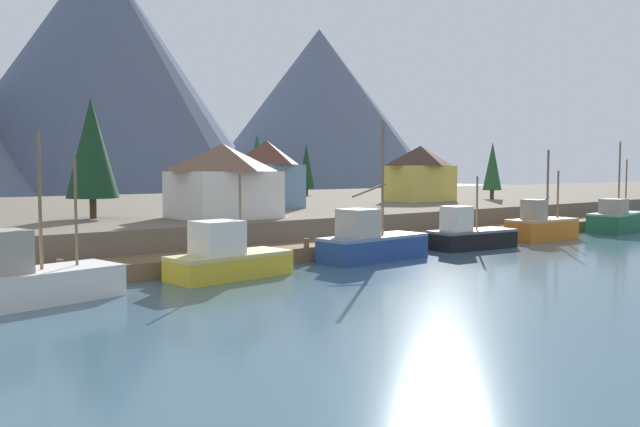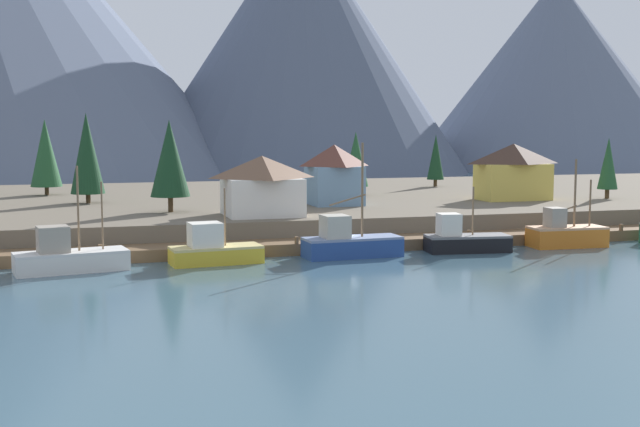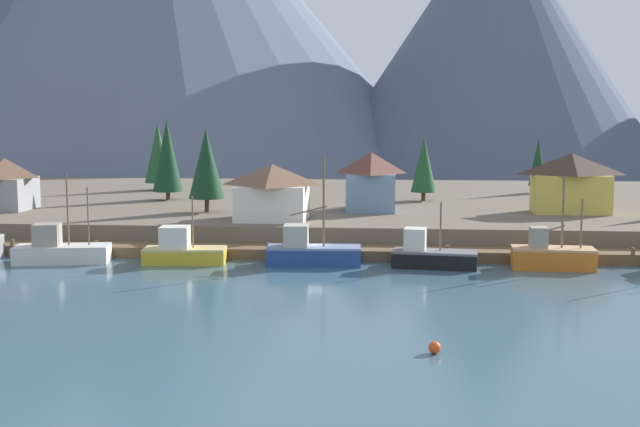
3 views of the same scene
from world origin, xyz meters
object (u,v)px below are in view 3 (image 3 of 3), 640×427
Objects in this scene: house_white at (272,191)px; conifer_mid_right at (158,153)px; house_yellow at (571,183)px; conifer_back_right at (167,156)px; fishing_boat_white at (60,250)px; fishing_boat_yellow at (182,250)px; conifer_back_left at (424,165)px; conifer_near_left at (538,162)px; house_blue at (371,181)px; fishing_boat_orange at (551,255)px; fishing_boat_blue at (311,252)px; channel_buoy at (435,348)px; fishing_boat_black at (431,255)px; house_grey at (5,183)px; conifer_mid_left at (206,164)px.

house_white is 36.72m from conifer_mid_right.
house_yellow is 47.89m from conifer_back_right.
fishing_boat_white is 42.75m from conifer_mid_right.
fishing_boat_yellow is 0.95× the size of conifer_back_left.
fishing_boat_yellow is 1.01× the size of house_white.
conifer_near_left reaches higher than fishing_boat_yellow.
fishing_boat_yellow is at bearing -152.61° from house_yellow.
fishing_boat_yellow is 0.79× the size of conifer_mid_right.
house_blue is 0.65× the size of conifer_back_right.
fishing_boat_orange is 0.95× the size of house_yellow.
conifer_near_left is (5.92, 41.38, 5.49)m from fishing_boat_orange.
fishing_boat_blue is at bearing -65.82° from house_white.
fishing_boat_yellow is at bearing -7.17° from fishing_boat_white.
conifer_back_left is at bearing -144.82° from conifer_near_left.
fishing_boat_yellow is 33.08m from channel_buoy.
fishing_boat_white is 1.15× the size of fishing_boat_black.
house_blue is 0.69× the size of conifer_mid_right.
fishing_boat_orange is 32.39m from conifer_back_left.
conifer_back_left reaches higher than house_white.
house_white is at bearing -129.50° from conifer_back_left.
conifer_back_right is at bearing 168.52° from house_yellow.
house_grey is at bearing -113.43° from conifer_mid_right.
house_grey is (-46.40, 17.40, 4.40)m from fishing_boat_black.
fishing_boat_black is at bearing -8.96° from fishing_boat_white.
conifer_back_right is at bearing 37.26° from house_grey.
fishing_boat_black is 1.02× the size of house_white.
fishing_boat_white is at bearing -139.34° from conifer_near_left.
fishing_boat_blue is 20.61m from house_blue.
conifer_near_left reaches higher than house_blue.
channel_buoy is at bearing -68.67° from house_white.
fishing_boat_black is 1.23× the size of house_grey.
house_yellow is 11.92× the size of channel_buoy.
fishing_boat_black is (32.88, 0.52, -0.06)m from fishing_boat_white.
fishing_boat_orange is at bearing -8.95° from fishing_boat_white.
fishing_boat_orange is at bearing -23.29° from house_white.
house_grey is at bearing -142.74° from conifer_back_right.
house_yellow reaches higher than channel_buoy.
house_white is at bearing 159.75° from fishing_boat_orange.
house_blue is 1.06× the size of house_grey.
fishing_boat_blue is at bearing -58.49° from conifer_mid_right.
conifer_back_left is (6.16, 10.89, 1.13)m from house_blue.
house_yellow reaches higher than house_grey.
fishing_boat_white is at bearing -52.96° from house_grey.
house_blue is (-15.88, 19.47, 4.65)m from fishing_boat_orange.
fishing_boat_white is 0.95× the size of conifer_mid_left.
house_white is at bearing 111.43° from fishing_boat_blue.
house_grey is at bearing -176.85° from house_blue.
conifer_near_left is at bearing 21.13° from house_grey.
conifer_near_left is at bearing 45.14° from house_blue.
house_yellow is (21.46, -0.13, -0.01)m from house_blue.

